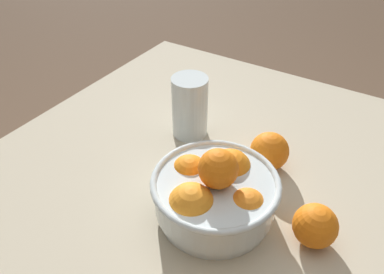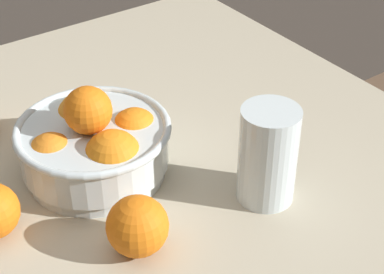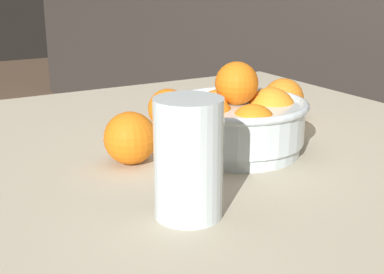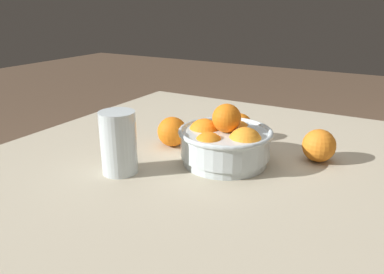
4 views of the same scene
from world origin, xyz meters
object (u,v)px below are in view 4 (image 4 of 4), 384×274
at_px(fruit_bowl, 225,142).
at_px(orange_loose_near_bowl, 239,126).
at_px(orange_loose_aside, 172,132).
at_px(juice_glass, 119,145).
at_px(orange_loose_front, 319,146).

bearing_deg(fruit_bowl, orange_loose_near_bowl, -168.67).
relative_size(orange_loose_near_bowl, orange_loose_aside, 0.94).
bearing_deg(juice_glass, orange_loose_near_bowl, 156.29).
bearing_deg(orange_loose_aside, orange_loose_near_bowl, 135.50).
height_order(fruit_bowl, juice_glass, fruit_bowl).
distance_m(juice_glass, orange_loose_aside, 0.21).
distance_m(fruit_bowl, orange_loose_aside, 0.18).
distance_m(orange_loose_near_bowl, orange_loose_aside, 0.20).
distance_m(orange_loose_front, orange_loose_aside, 0.38).
relative_size(orange_loose_front, orange_loose_aside, 1.00).
bearing_deg(orange_loose_near_bowl, fruit_bowl, 11.33).
bearing_deg(orange_loose_front, fruit_bowl, -57.74).
bearing_deg(orange_loose_front, orange_loose_near_bowl, -102.08).
height_order(fruit_bowl, orange_loose_front, fruit_bowl).
bearing_deg(orange_loose_front, juice_glass, -52.50).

